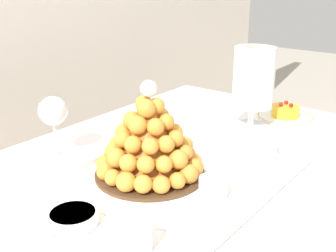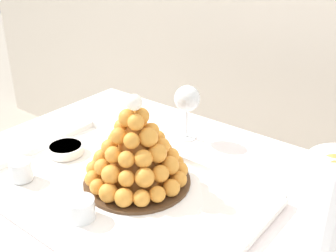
{
  "view_description": "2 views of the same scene",
  "coord_description": "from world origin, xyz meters",
  "px_view_note": "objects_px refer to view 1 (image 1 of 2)",
  "views": [
    {
      "loc": [
        -0.84,
        -0.56,
        1.25
      ],
      "look_at": [
        -0.04,
        0.05,
        0.88
      ],
      "focal_mm": 46.35,
      "sensor_mm": 36.0,
      "label": 1
    },
    {
      "loc": [
        0.48,
        -0.6,
        1.36
      ],
      "look_at": [
        -0.04,
        0.06,
        0.95
      ],
      "focal_mm": 44.87,
      "sensor_mm": 36.0,
      "label": 2
    }
  ],
  "objects_px": {
    "serving_tray": "(171,183)",
    "croquembouche": "(149,142)",
    "creme_brulee_ramekin": "(73,217)",
    "macaron_goblet": "(254,78)",
    "wine_glass": "(53,113)",
    "fruit_tart_plate": "(285,114)",
    "dessert_cup_mid_left": "(213,189)",
    "dessert_cup_left": "(137,237)",
    "dessert_cup_centre": "(264,149)"
  },
  "relations": [
    {
      "from": "creme_brulee_ramekin",
      "to": "dessert_cup_left",
      "type": "bearing_deg",
      "value": -83.87
    },
    {
      "from": "serving_tray",
      "to": "croquembouche",
      "type": "height_order",
      "value": "croquembouche"
    },
    {
      "from": "croquembouche",
      "to": "creme_brulee_ramekin",
      "type": "relative_size",
      "value": 2.69
    },
    {
      "from": "serving_tray",
      "to": "macaron_goblet",
      "type": "bearing_deg",
      "value": 4.68
    },
    {
      "from": "dessert_cup_centre",
      "to": "dessert_cup_left",
      "type": "bearing_deg",
      "value": 179.05
    },
    {
      "from": "serving_tray",
      "to": "dessert_cup_left",
      "type": "height_order",
      "value": "dessert_cup_left"
    },
    {
      "from": "macaron_goblet",
      "to": "wine_glass",
      "type": "relative_size",
      "value": 1.6
    },
    {
      "from": "serving_tray",
      "to": "dessert_cup_left",
      "type": "bearing_deg",
      "value": -156.25
    },
    {
      "from": "serving_tray",
      "to": "fruit_tart_plate",
      "type": "relative_size",
      "value": 3.52
    },
    {
      "from": "dessert_cup_centre",
      "to": "wine_glass",
      "type": "bearing_deg",
      "value": 123.83
    },
    {
      "from": "croquembouche",
      "to": "dessert_cup_left",
      "type": "bearing_deg",
      "value": -144.59
    },
    {
      "from": "serving_tray",
      "to": "dessert_cup_left",
      "type": "xyz_separation_m",
      "value": [
        -0.24,
        -0.1,
        0.03
      ]
    },
    {
      "from": "dessert_cup_mid_left",
      "to": "macaron_goblet",
      "type": "xyz_separation_m",
      "value": [
        0.48,
        0.15,
        0.13
      ]
    },
    {
      "from": "fruit_tart_plate",
      "to": "wine_glass",
      "type": "xyz_separation_m",
      "value": [
        -0.67,
        0.36,
        0.11
      ]
    },
    {
      "from": "dessert_cup_left",
      "to": "creme_brulee_ramekin",
      "type": "bearing_deg",
      "value": 96.13
    },
    {
      "from": "croquembouche",
      "to": "wine_glass",
      "type": "relative_size",
      "value": 1.59
    },
    {
      "from": "croquembouche",
      "to": "fruit_tart_plate",
      "type": "distance_m",
      "value": 0.63
    },
    {
      "from": "fruit_tart_plate",
      "to": "wine_glass",
      "type": "bearing_deg",
      "value": 151.92
    },
    {
      "from": "macaron_goblet",
      "to": "fruit_tart_plate",
      "type": "xyz_separation_m",
      "value": [
        0.15,
        -0.05,
        -0.14
      ]
    },
    {
      "from": "dessert_cup_centre",
      "to": "macaron_goblet",
      "type": "relative_size",
      "value": 0.24
    },
    {
      "from": "dessert_cup_left",
      "to": "dessert_cup_centre",
      "type": "relative_size",
      "value": 0.88
    },
    {
      "from": "creme_brulee_ramekin",
      "to": "macaron_goblet",
      "type": "bearing_deg",
      "value": -0.69
    },
    {
      "from": "wine_glass",
      "to": "macaron_goblet",
      "type": "bearing_deg",
      "value": -30.04
    },
    {
      "from": "serving_tray",
      "to": "macaron_goblet",
      "type": "height_order",
      "value": "macaron_goblet"
    },
    {
      "from": "wine_glass",
      "to": "fruit_tart_plate",
      "type": "bearing_deg",
      "value": -28.08
    },
    {
      "from": "creme_brulee_ramekin",
      "to": "wine_glass",
      "type": "relative_size",
      "value": 0.59
    },
    {
      "from": "dessert_cup_left",
      "to": "dessert_cup_mid_left",
      "type": "bearing_deg",
      "value": -2.55
    },
    {
      "from": "croquembouche",
      "to": "dessert_cup_mid_left",
      "type": "xyz_separation_m",
      "value": [
        -0.0,
        -0.18,
        -0.06
      ]
    },
    {
      "from": "croquembouche",
      "to": "serving_tray",
      "type": "bearing_deg",
      "value": -88.33
    },
    {
      "from": "serving_tray",
      "to": "creme_brulee_ramekin",
      "type": "distance_m",
      "value": 0.26
    },
    {
      "from": "dessert_cup_mid_left",
      "to": "croquembouche",
      "type": "bearing_deg",
      "value": 89.24
    },
    {
      "from": "croquembouche",
      "to": "dessert_cup_mid_left",
      "type": "relative_size",
      "value": 4.27
    },
    {
      "from": "dessert_cup_left",
      "to": "wine_glass",
      "type": "distance_m",
      "value": 0.49
    },
    {
      "from": "fruit_tart_plate",
      "to": "wine_glass",
      "type": "distance_m",
      "value": 0.77
    },
    {
      "from": "fruit_tart_plate",
      "to": "croquembouche",
      "type": "bearing_deg",
      "value": 172.79
    },
    {
      "from": "dessert_cup_mid_left",
      "to": "dessert_cup_centre",
      "type": "height_order",
      "value": "dessert_cup_centre"
    },
    {
      "from": "dessert_cup_left",
      "to": "dessert_cup_centre",
      "type": "height_order",
      "value": "dessert_cup_centre"
    },
    {
      "from": "dessert_cup_centre",
      "to": "fruit_tart_plate",
      "type": "relative_size",
      "value": 0.34
    },
    {
      "from": "dessert_cup_centre",
      "to": "creme_brulee_ramekin",
      "type": "xyz_separation_m",
      "value": [
        -0.51,
        0.16,
        -0.01
      ]
    },
    {
      "from": "croquembouche",
      "to": "dessert_cup_left",
      "type": "xyz_separation_m",
      "value": [
        -0.24,
        -0.17,
        -0.06
      ]
    },
    {
      "from": "serving_tray",
      "to": "wine_glass",
      "type": "distance_m",
      "value": 0.37
    },
    {
      "from": "serving_tray",
      "to": "dessert_cup_centre",
      "type": "xyz_separation_m",
      "value": [
        0.25,
        -0.11,
        0.03
      ]
    },
    {
      "from": "macaron_goblet",
      "to": "fruit_tart_plate",
      "type": "relative_size",
      "value": 1.42
    },
    {
      "from": "croquembouche",
      "to": "wine_glass",
      "type": "height_order",
      "value": "croquembouche"
    },
    {
      "from": "dessert_cup_left",
      "to": "dessert_cup_mid_left",
      "type": "height_order",
      "value": "dessert_cup_left"
    },
    {
      "from": "serving_tray",
      "to": "macaron_goblet",
      "type": "distance_m",
      "value": 0.5
    },
    {
      "from": "wine_glass",
      "to": "dessert_cup_centre",
      "type": "bearing_deg",
      "value": -56.17
    },
    {
      "from": "serving_tray",
      "to": "wine_glass",
      "type": "bearing_deg",
      "value": 99.04
    },
    {
      "from": "dessert_cup_left",
      "to": "fruit_tart_plate",
      "type": "height_order",
      "value": "dessert_cup_left"
    },
    {
      "from": "serving_tray",
      "to": "macaron_goblet",
      "type": "relative_size",
      "value": 2.48
    }
  ]
}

